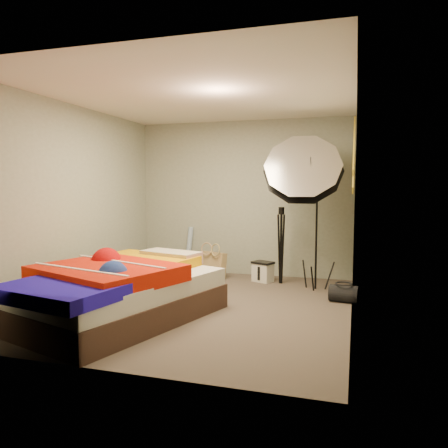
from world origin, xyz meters
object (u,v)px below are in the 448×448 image
at_px(wrapping_roll, 189,250).
at_px(bed, 116,290).
at_px(duffel_bag, 344,294).
at_px(tote_bag, 214,265).
at_px(camera_case, 263,272).
at_px(camera_tripod, 281,240).
at_px(photo_umbrella, 303,173).

bearing_deg(wrapping_roll, bed, -85.77).
bearing_deg(duffel_bag, tote_bag, 163.37).
distance_m(wrapping_roll, bed, 2.69).
relative_size(camera_case, camera_tripod, 0.25).
xyz_separation_m(duffel_bag, camera_tripod, (-0.93, 0.82, 0.55)).
bearing_deg(camera_case, wrapping_roll, -171.51).
relative_size(duffel_bag, bed, 0.13).
distance_m(bed, photo_umbrella, 2.93).
bearing_deg(camera_tripod, camera_case, 172.44).
xyz_separation_m(tote_bag, wrapping_roll, (-0.56, 0.37, 0.17)).
xyz_separation_m(camera_case, camera_tripod, (0.28, -0.04, 0.51)).
distance_m(duffel_bag, bed, 2.78).
height_order(tote_bag, photo_umbrella, photo_umbrella).
bearing_deg(camera_tripod, tote_bag, 177.35).
height_order(photo_umbrella, camera_tripod, photo_umbrella).
xyz_separation_m(camera_case, photo_umbrella, (0.63, -0.39, 1.49)).
xyz_separation_m(wrapping_roll, camera_tripod, (1.63, -0.42, 0.27)).
xyz_separation_m(tote_bag, camera_tripod, (1.07, -0.05, 0.45)).
relative_size(tote_bag, camera_tripod, 0.36).
relative_size(camera_case, bed, 0.11).
height_order(duffel_bag, camera_tripod, camera_tripod).
xyz_separation_m(bed, photo_umbrella, (1.79, 1.92, 1.32)).
bearing_deg(camera_case, bed, -92.61).
height_order(tote_bag, camera_case, tote_bag).
height_order(camera_case, photo_umbrella, photo_umbrella).
bearing_deg(tote_bag, bed, -75.73).
xyz_separation_m(duffel_bag, bed, (-2.37, -1.44, 0.21)).
xyz_separation_m(camera_case, bed, (-1.16, -2.30, 0.18)).
relative_size(tote_bag, bed, 0.16).
height_order(camera_case, duffel_bag, camera_case).
relative_size(tote_bag, photo_umbrella, 0.18).
distance_m(camera_case, camera_tripod, 0.59).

